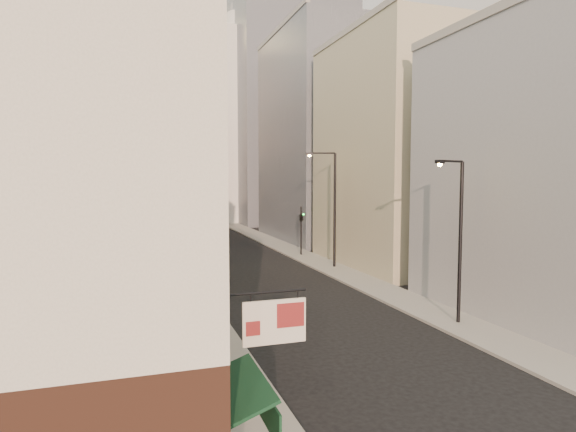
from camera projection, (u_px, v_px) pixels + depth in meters
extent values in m
cube|color=gray|center=(159.00, 239.00, 61.29)|extent=(3.00, 140.00, 0.15)
cube|color=gray|center=(257.00, 236.00, 65.33)|extent=(3.00, 140.00, 0.15)
cube|color=brown|center=(96.00, 347.00, 16.16)|extent=(6.00, 16.00, 4.00)
cube|color=beige|center=(90.00, 168.00, 15.72)|extent=(6.00, 16.00, 8.00)
cube|color=gray|center=(176.00, 47.00, 16.28)|extent=(0.60, 16.00, 0.40)
cylinder|color=black|center=(259.00, 293.00, 11.53)|extent=(2.40, 0.06, 0.06)
cube|color=beige|center=(275.00, 322.00, 11.71)|extent=(1.60, 0.06, 1.10)
cube|color=maroon|center=(290.00, 315.00, 11.83)|extent=(0.70, 0.10, 0.60)
cube|color=maroon|center=(253.00, 328.00, 11.55)|extent=(0.35, 0.10, 0.35)
cube|color=#0A2F20|center=(239.00, 387.00, 11.76)|extent=(1.25, 3.00, 0.52)
cube|color=#0A2F20|center=(263.00, 403.00, 11.98)|extent=(0.06, 3.00, 0.80)
cube|color=#1F68B0|center=(198.00, 360.00, 14.44)|extent=(0.08, 0.40, 0.50)
cube|color=black|center=(189.00, 268.00, 21.93)|extent=(0.80, 0.08, 1.50)
cube|color=black|center=(171.00, 245.00, 31.42)|extent=(0.70, 0.08, 1.30)
cube|color=tan|center=(94.00, 174.00, 31.52)|extent=(8.00, 12.00, 16.00)
cube|color=gray|center=(105.00, 156.00, 46.53)|extent=(8.00, 16.00, 20.00)
cube|color=#A5805F|center=(112.00, 174.00, 63.70)|extent=(8.00, 18.00, 17.00)
cube|color=gray|center=(116.00, 155.00, 82.40)|extent=(8.00, 20.00, 24.00)
cube|color=gray|center=(558.00, 173.00, 25.70)|extent=(8.00, 16.00, 16.00)
cube|color=tan|center=(388.00, 153.00, 42.61)|extent=(8.00, 16.00, 20.00)
cube|color=gray|center=(308.00, 138.00, 61.34)|extent=(8.00, 20.00, 26.00)
cube|color=gray|center=(286.00, 86.00, 88.85)|extent=(20.00, 22.00, 50.00)
cube|color=#A5805F|center=(175.00, 149.00, 97.04)|extent=(14.00, 14.00, 28.00)
cube|color=#A5805F|center=(174.00, 63.00, 95.78)|extent=(10.00, 10.00, 6.00)
cylinder|color=#FFCC72|center=(173.00, 35.00, 95.37)|extent=(8.00, 8.00, 5.00)
cone|color=#A5805F|center=(173.00, 11.00, 95.04)|extent=(7.00, 7.00, 5.00)
cube|color=silver|center=(244.00, 128.00, 86.96)|extent=(8.00, 8.00, 34.00)
cylinder|color=silver|center=(243.00, 23.00, 85.59)|extent=(6.00, 6.00, 3.00)
sphere|color=gray|center=(243.00, 9.00, 85.41)|extent=(4.40, 4.40, 4.40)
cylinder|color=black|center=(460.00, 244.00, 25.03)|extent=(0.19, 0.19, 8.56)
cylinder|color=black|center=(451.00, 161.00, 24.14)|extent=(1.84, 0.72, 0.11)
cube|color=black|center=(440.00, 162.00, 23.58)|extent=(0.56, 0.37, 0.17)
sphere|color=#FCB73F|center=(440.00, 164.00, 23.59)|extent=(0.23, 0.23, 0.23)
cylinder|color=black|center=(335.00, 211.00, 41.31)|extent=(0.22, 0.22, 9.91)
cylinder|color=black|center=(322.00, 153.00, 40.88)|extent=(2.16, 0.71, 0.13)
cube|color=black|center=(309.00, 154.00, 40.83)|extent=(0.65, 0.39, 0.20)
sphere|color=#FCB73F|center=(309.00, 155.00, 40.84)|extent=(0.26, 0.26, 0.26)
cylinder|color=black|center=(158.00, 229.00, 50.10)|extent=(0.16, 0.16, 5.00)
imported|color=black|center=(158.00, 213.00, 49.98)|extent=(0.54, 0.54, 1.35)
sphere|color=#19E533|center=(156.00, 213.00, 49.90)|extent=(0.16, 0.16, 0.16)
cylinder|color=black|center=(301.00, 231.00, 48.18)|extent=(0.16, 0.16, 5.00)
imported|color=black|center=(301.00, 214.00, 48.05)|extent=(0.81, 0.81, 1.46)
sphere|color=#19E533|center=(304.00, 214.00, 48.13)|extent=(0.16, 0.16, 0.16)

